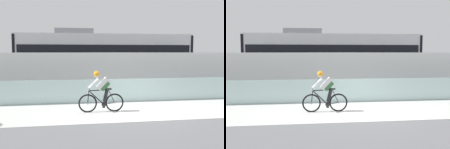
# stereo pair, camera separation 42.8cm
# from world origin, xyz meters

# --- Properties ---
(ground_plane) EXTENTS (200.00, 200.00, 0.00)m
(ground_plane) POSITION_xyz_m (0.00, 0.00, 0.00)
(ground_plane) COLOR slate
(bike_path_deck) EXTENTS (32.00, 3.20, 0.01)m
(bike_path_deck) POSITION_xyz_m (0.00, 0.00, 0.01)
(bike_path_deck) COLOR silver
(bike_path_deck) RESTS_ON ground
(glass_parapet) EXTENTS (32.00, 0.05, 1.08)m
(glass_parapet) POSITION_xyz_m (0.00, 1.85, 0.54)
(glass_parapet) COLOR silver
(glass_parapet) RESTS_ON ground
(concrete_barrier_wall) EXTENTS (32.00, 0.36, 2.30)m
(concrete_barrier_wall) POSITION_xyz_m (0.00, 3.65, 1.15)
(concrete_barrier_wall) COLOR silver
(concrete_barrier_wall) RESTS_ON ground
(tram_rail_near) EXTENTS (32.00, 0.08, 0.01)m
(tram_rail_near) POSITION_xyz_m (0.00, 6.13, 0.00)
(tram_rail_near) COLOR #595654
(tram_rail_near) RESTS_ON ground
(tram_rail_far) EXTENTS (32.00, 0.08, 0.01)m
(tram_rail_far) POSITION_xyz_m (0.00, 7.57, 0.00)
(tram_rail_far) COLOR #595654
(tram_rail_far) RESTS_ON ground
(tram) EXTENTS (11.06, 2.54, 3.81)m
(tram) POSITION_xyz_m (-0.43, 6.85, 1.89)
(tram) COLOR silver
(tram) RESTS_ON ground
(cyclist_on_bike) EXTENTS (1.77, 0.58, 1.61)m
(cyclist_on_bike) POSITION_xyz_m (-1.43, 0.00, 0.78)
(cyclist_on_bike) COLOR black
(cyclist_on_bike) RESTS_ON ground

